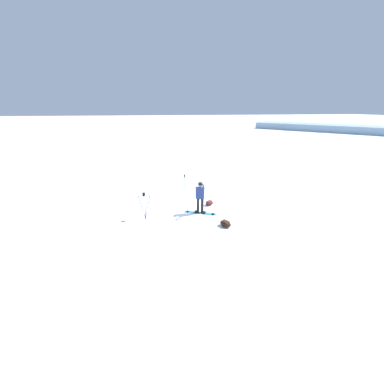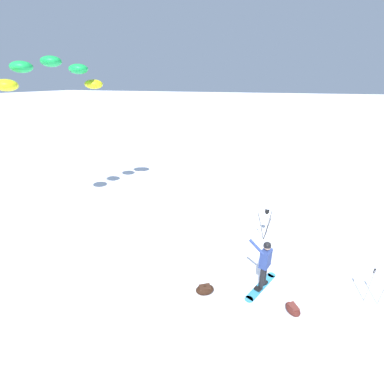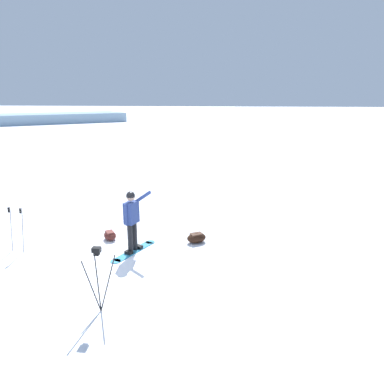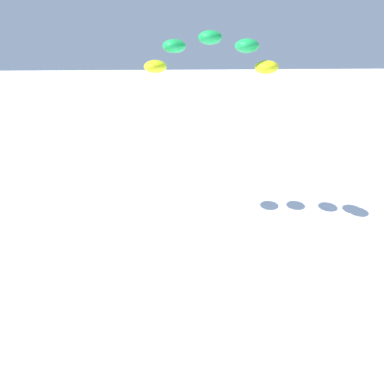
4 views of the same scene
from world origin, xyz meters
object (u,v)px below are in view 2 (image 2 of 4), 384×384
Objects in this scene: camera_tripod at (266,219)px; traction_kite at (53,73)px; gear_bag_small at (293,309)px; snowboarder at (265,260)px; gear_bag_large at (205,289)px; snowboard at (261,286)px; ski_poles at (378,283)px.

traction_kite is at bearing 91.03° from camera_tripod.
traction_kite reaches higher than gear_bag_small.
snowboarder is 2.54× the size of gear_bag_large.
gear_bag_small reaches higher than snowboard.
camera_tripod is at bearing 3.58° from snowboard.
camera_tripod reaches higher than snowboard.
gear_bag_large is 1.13× the size of gear_bag_small.
traction_kite is at bearing 74.62° from snowboard.
snowboarder is 1.52m from gear_bag_small.
ski_poles is (1.26, -4.84, 0.67)m from gear_bag_large.
snowboard is 3.01m from camera_tripod.
traction_kite is at bearing 74.65° from snowboarder.
traction_kite is 3.79× the size of ski_poles.
camera_tripod is 4.17m from ski_poles.
gear_bag_large is at bearing 158.48° from camera_tripod.
ski_poles is at bearing -83.12° from snowboarder.
traction_kite reaches higher than ski_poles.
snowboarder is 2.85m from camera_tripod.
snowboarder is 1.09× the size of snowboard.
traction_kite is at bearing 72.30° from gear_bag_small.
gear_bag_large is (-3.55, -8.07, -6.31)m from traction_kite.
traction_kite is 12.87m from gear_bag_small.
snowboard is 2.64× the size of gear_bag_small.
snowboarder is 2.09m from gear_bag_large.
gear_bag_small is (-3.41, -10.68, -6.33)m from traction_kite.
snowboarder is 2.87× the size of gear_bag_small.
gear_bag_large is (-0.88, 1.66, -0.91)m from snowboarder.
traction_kite is (2.67, 9.73, 5.40)m from snowboarder.
camera_tripod is (3.72, -1.47, 0.84)m from gear_bag_large.
ski_poles is (-2.29, -12.91, -5.64)m from traction_kite.
gear_bag_large reaches higher than snowboard.
gear_bag_small is 0.49× the size of ski_poles.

